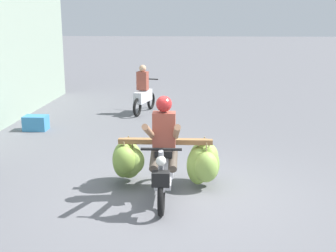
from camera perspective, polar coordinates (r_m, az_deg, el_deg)
name	(u,v)px	position (r m, az deg, el deg)	size (l,w,h in m)	color
ground_plane	(178,198)	(6.95, 1.25, -9.13)	(120.00, 120.00, 0.00)	slate
motorbike_main_loaded	(166,160)	(7.14, -0.31, -4.31)	(1.81, 1.88, 1.58)	black
motorbike_distant_ahead_left	(143,94)	(12.82, -3.17, 4.13)	(0.63, 1.59, 1.40)	black
produce_crate	(36,123)	(11.40, -16.54, 0.37)	(0.56, 0.40, 0.36)	teal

